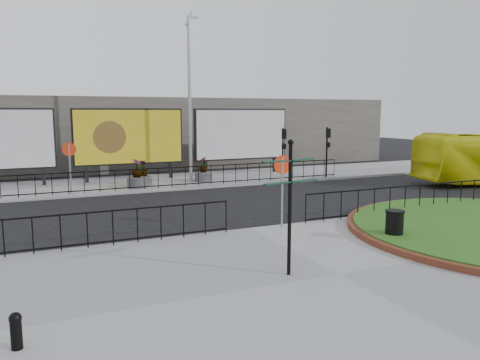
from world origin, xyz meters
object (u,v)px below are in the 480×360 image
planter_a (137,178)px  billboard_mid (129,137)px  lamp_post (190,97)px  fingerpost_sign (290,194)px  litter_bin (394,225)px  bollard (16,329)px  planter_b (144,176)px  planter_c (203,173)px

planter_a → billboard_mid: bearing=85.9°
lamp_post → planter_a: size_ratio=6.19×
fingerpost_sign → planter_a: 14.76m
litter_bin → planter_a: (-5.03, 13.37, 0.03)m
planter_a → fingerpost_sign: bearing=-87.7°
lamp_post → litter_bin: size_ratio=9.77×
bollard → planter_b: size_ratio=0.47×
fingerpost_sign → planter_a: bearing=85.5°
bollard → billboard_mid: bearing=73.7°
litter_bin → planter_b: 14.78m
litter_bin → fingerpost_sign: bearing=-163.6°
billboard_mid → fingerpost_sign: bearing=-88.7°
fingerpost_sign → planter_a: (-0.60, 14.68, -1.46)m
billboard_mid → planter_a: 3.45m
lamp_post → fingerpost_sign: bearing=-99.6°
lamp_post → planter_a: 5.35m
planter_a → planter_b: size_ratio=1.10×
billboard_mid → bollard: bearing=-106.3°
lamp_post → billboard_mid: bearing=146.7°
billboard_mid → planter_a: size_ratio=4.16×
planter_a → planter_c: (3.90, 0.70, -0.04)m
bollard → fingerpost_sign: bearing=12.3°
bollard → planter_b: bearing=70.8°
billboard_mid → planter_b: billboard_mid is taller
lamp_post → fingerpost_sign: 15.99m
billboard_mid → litter_bin: 17.02m
fingerpost_sign → bollard: bearing=-174.6°
billboard_mid → planter_a: (-0.20, -2.82, -1.97)m
fingerpost_sign → bollard: (-5.90, -1.29, -1.62)m
planter_a → planter_b: bearing=54.2°
lamp_post → litter_bin: bearing=-82.7°
litter_bin → planter_c: 14.12m
lamp_post → planter_c: (0.69, -0.15, -4.24)m
litter_bin → planter_a: size_ratio=0.63×
litter_bin → lamp_post: bearing=97.3°
billboard_mid → fingerpost_sign: billboard_mid is taller
planter_b → bollard: bearing=-109.2°
planter_b → planter_a: bearing=-125.8°
litter_bin → planter_b: planter_b is taller
litter_bin → billboard_mid: bearing=106.6°
fingerpost_sign → planter_a: size_ratio=2.19×
billboard_mid → planter_c: (3.70, -2.12, -2.01)m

